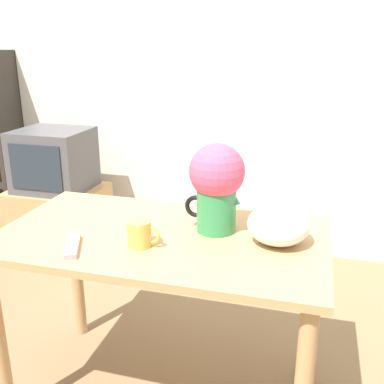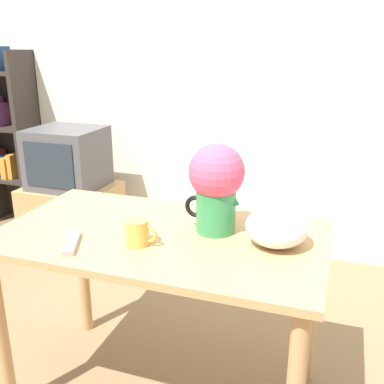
# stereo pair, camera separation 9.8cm
# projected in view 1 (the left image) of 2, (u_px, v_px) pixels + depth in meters

# --- Properties ---
(wall_back) EXTENTS (8.00, 0.05, 2.60)m
(wall_back) POSITION_uv_depth(u_px,v_px,m) (234.00, 69.00, 3.05)
(wall_back) COLOR silver
(wall_back) RESTS_ON ground_plane
(table) EXTENTS (1.27, 0.72, 0.77)m
(table) POSITION_uv_depth(u_px,v_px,m) (162.00, 262.00, 1.79)
(table) COLOR tan
(table) RESTS_ON ground_plane
(flower_vase) EXTENTS (0.23, 0.21, 0.35)m
(flower_vase) POSITION_uv_depth(u_px,v_px,m) (217.00, 183.00, 1.71)
(flower_vase) COLOR #2D844C
(flower_vase) RESTS_ON table
(coffee_mug) EXTENTS (0.12, 0.09, 0.10)m
(coffee_mug) POSITION_uv_depth(u_px,v_px,m) (140.00, 234.00, 1.62)
(coffee_mug) COLOR gold
(coffee_mug) RESTS_ON table
(white_bowl) EXTENTS (0.23, 0.23, 0.14)m
(white_bowl) POSITION_uv_depth(u_px,v_px,m) (278.00, 225.00, 1.64)
(white_bowl) COLOR white
(white_bowl) RESTS_ON table
(remote_control) EXTENTS (0.12, 0.19, 0.02)m
(remote_control) POSITION_uv_depth(u_px,v_px,m) (73.00, 246.00, 1.61)
(remote_control) COLOR #999999
(remote_control) RESTS_ON table
(tv_stand) EXTENTS (0.63, 0.49, 0.49)m
(tv_stand) POSITION_uv_depth(u_px,v_px,m) (60.00, 221.00, 3.25)
(tv_stand) COLOR tan
(tv_stand) RESTS_ON ground_plane
(tv_set) EXTENTS (0.48, 0.44, 0.42)m
(tv_set) POSITION_uv_depth(u_px,v_px,m) (54.00, 160.00, 3.11)
(tv_set) COLOR #4C4C51
(tv_set) RESTS_ON tv_stand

